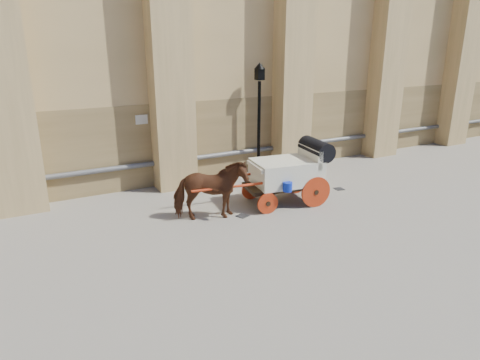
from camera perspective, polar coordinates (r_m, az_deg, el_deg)
ground at (r=13.14m, az=0.90°, el=-4.72°), size 90.00×90.00×0.00m
horse at (r=12.58m, az=-4.00°, el=-1.43°), size 2.32×1.53×1.80m
carriage at (r=13.96m, az=6.79°, el=1.33°), size 4.78×1.84×2.04m
street_lamp at (r=16.52m, az=2.55°, el=8.41°), size 0.41×0.41×4.34m
drain_grate_near at (r=13.08m, az=0.32°, el=-4.80°), size 0.41×0.41×0.01m
drain_grate_far at (r=15.82m, az=13.08°, el=-1.16°), size 0.36×0.36×0.01m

